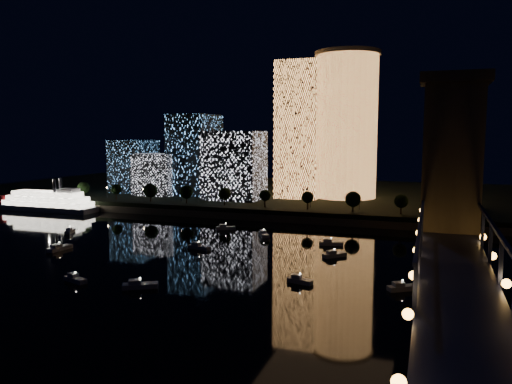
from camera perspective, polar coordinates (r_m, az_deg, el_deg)
ground at (r=145.71m, az=-6.24°, el=-8.62°), size 520.00×520.00×0.00m
far_bank at (r=295.26m, az=7.28°, el=-0.41°), size 420.00×160.00×5.00m
seawall at (r=220.49m, az=3.00°, el=-2.99°), size 420.00×6.00×3.00m
tower_cylindrical at (r=268.16m, az=10.29°, el=7.52°), size 34.00×34.00×75.80m
tower_rectangular at (r=265.49m, az=5.02°, el=7.04°), size 22.25×22.25×70.80m
midrise_blocks at (r=277.34m, az=-7.69°, el=3.35°), size 93.48×39.08×44.16m
truss_bridge at (r=132.25m, az=20.80°, el=-3.37°), size 13.00×266.00×50.00m
riverboat at (r=273.05m, az=-23.10°, el=-1.06°), size 56.53×12.23×17.00m
motorboats at (r=160.82m, az=-4.66°, el=-6.86°), size 132.36×84.99×2.78m
esplanade_trees at (r=236.08m, az=-4.32°, el=-0.17°), size 166.09×6.99×9.00m
street_lamps at (r=242.05m, az=-3.92°, el=-0.35°), size 132.70×0.70×5.65m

